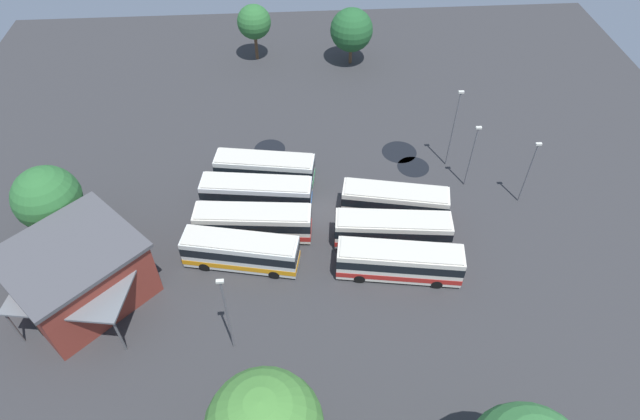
# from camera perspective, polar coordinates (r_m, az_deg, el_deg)

# --- Properties ---
(ground_plane) EXTENTS (90.95, 90.95, 0.00)m
(ground_plane) POSITION_cam_1_polar(r_m,az_deg,el_deg) (54.40, 0.58, -0.15)
(ground_plane) COLOR #333335
(bus_row0_slot2) EXTENTS (10.71, 4.69, 3.39)m
(bus_row0_slot2) POSITION_cam_1_polar(r_m,az_deg,el_deg) (53.34, 7.96, 0.88)
(bus_row0_slot2) COLOR silver
(bus_row0_slot2) RESTS_ON ground_plane
(bus_row0_slot3) EXTENTS (11.03, 3.79, 3.39)m
(bus_row0_slot3) POSITION_cam_1_polar(r_m,az_deg,el_deg) (50.64, 7.73, -2.13)
(bus_row0_slot3) COLOR silver
(bus_row0_slot3) RESTS_ON ground_plane
(bus_row0_slot4) EXTENTS (11.38, 4.34, 3.39)m
(bus_row0_slot4) POSITION_cam_1_polar(r_m,az_deg,el_deg) (48.21, 8.45, -5.47)
(bus_row0_slot4) COLOR silver
(bus_row0_slot4) RESTS_ON ground_plane
(bus_row1_slot1) EXTENTS (10.66, 4.31, 3.39)m
(bus_row1_slot1) POSITION_cam_1_polar(r_m,az_deg,el_deg) (56.73, -5.90, 4.36)
(bus_row1_slot1) COLOR silver
(bus_row1_slot1) RESTS_ON ground_plane
(bus_row1_slot2) EXTENTS (11.29, 4.06, 3.39)m
(bus_row1_slot2) POSITION_cam_1_polar(r_m,az_deg,el_deg) (54.08, -6.77, 1.79)
(bus_row1_slot2) COLOR silver
(bus_row1_slot2) RESTS_ON ground_plane
(bus_row1_slot3) EXTENTS (11.26, 3.69, 3.39)m
(bus_row1_slot3) POSITION_cam_1_polar(r_m,az_deg,el_deg) (51.25, -7.14, -1.32)
(bus_row1_slot3) COLOR silver
(bus_row1_slot3) RESTS_ON ground_plane
(bus_row1_slot4) EXTENTS (10.80, 4.72, 3.39)m
(bus_row1_slot4) POSITION_cam_1_polar(r_m,az_deg,el_deg) (49.00, -8.45, -4.37)
(bus_row1_slot4) COLOR silver
(bus_row1_slot4) RESTS_ON ground_plane
(depot_building) EXTENTS (13.73, 13.70, 6.08)m
(depot_building) POSITION_cam_1_polar(r_m,az_deg,el_deg) (49.66, -24.38, -6.16)
(depot_building) COLOR maroon
(depot_building) RESTS_ON ground_plane
(maintenance_shelter) EXTENTS (10.09, 7.90, 4.30)m
(maintenance_shelter) POSITION_cam_1_polar(r_m,az_deg,el_deg) (47.53, -24.79, -7.33)
(maintenance_shelter) COLOR slate
(maintenance_shelter) RESTS_ON ground_plane
(lamp_post_by_building) EXTENTS (0.56, 0.28, 7.59)m
(lamp_post_by_building) POSITION_cam_1_polar(r_m,az_deg,el_deg) (56.71, 15.91, 5.78)
(lamp_post_by_building) COLOR slate
(lamp_post_by_building) RESTS_ON ground_plane
(lamp_post_near_entrance) EXTENTS (0.56, 0.28, 9.47)m
(lamp_post_near_entrance) POSITION_cam_1_polar(r_m,az_deg,el_deg) (58.31, 14.07, 8.63)
(lamp_post_near_entrance) COLOR slate
(lamp_post_near_entrance) RESTS_ON ground_plane
(lamp_post_far_corner) EXTENTS (0.56, 0.28, 7.54)m
(lamp_post_far_corner) POSITION_cam_1_polar(r_m,az_deg,el_deg) (56.57, 21.41, 3.98)
(lamp_post_far_corner) COLOR slate
(lamp_post_far_corner) RESTS_ON ground_plane
(lamp_post_mid_lot) EXTENTS (0.56, 0.28, 8.83)m
(lamp_post_mid_lot) POSITION_cam_1_polar(r_m,az_deg,el_deg) (41.45, -9.91, -10.75)
(lamp_post_mid_lot) COLOR slate
(lamp_post_mid_lot) RESTS_ON ground_plane
(tree_west_edge) EXTENTS (6.03, 6.03, 8.30)m
(tree_west_edge) POSITION_cam_1_polar(r_m,az_deg,el_deg) (54.11, -27.08, 1.12)
(tree_west_edge) COLOR brown
(tree_west_edge) RESTS_ON ground_plane
(tree_south_edge) EXTENTS (5.74, 5.74, 7.74)m
(tree_south_edge) POSITION_cam_1_polar(r_m,az_deg,el_deg) (75.63, 3.38, 18.62)
(tree_south_edge) COLOR brown
(tree_south_edge) RESTS_ON ground_plane
(tree_northeast) EXTENTS (4.57, 4.57, 7.77)m
(tree_northeast) POSITION_cam_1_polar(r_m,az_deg,el_deg) (76.71, -7.05, 19.28)
(tree_northeast) COLOR brown
(tree_northeast) RESTS_ON ground_plane
(puddle_back_corner) EXTENTS (3.57, 3.57, 0.01)m
(puddle_back_corner) POSITION_cam_1_polar(r_m,az_deg,el_deg) (62.14, -5.39, 6.50)
(puddle_back_corner) COLOR black
(puddle_back_corner) RESTS_ON ground_plane
(puddle_near_shelter) EXTENTS (3.98, 3.98, 0.01)m
(puddle_near_shelter) POSITION_cam_1_polar(r_m,az_deg,el_deg) (62.11, 8.44, 6.14)
(puddle_near_shelter) COLOR black
(puddle_near_shelter) RESTS_ON ground_plane
(puddle_between_rows) EXTENTS (3.53, 3.53, 0.01)m
(puddle_between_rows) POSITION_cam_1_polar(r_m,az_deg,el_deg) (60.35, 9.90, 4.56)
(puddle_between_rows) COLOR black
(puddle_between_rows) RESTS_ON ground_plane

